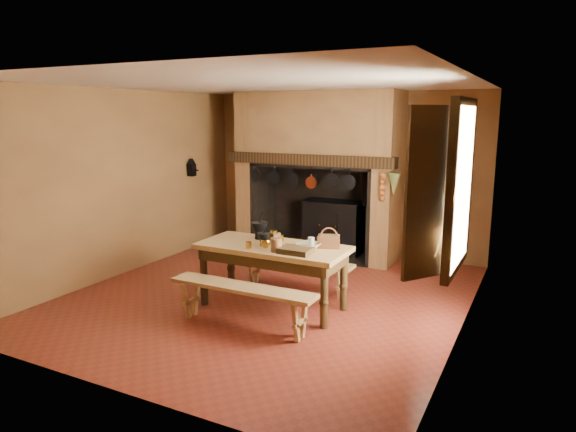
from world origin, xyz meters
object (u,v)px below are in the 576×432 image
Objects in this scene: coffee_grinder at (274,237)px; wicker_basket at (329,241)px; iron_range at (334,226)px; work_table at (273,255)px; bench_front at (242,296)px; mixing_bowl at (308,246)px.

wicker_basket is (0.71, 0.10, 0.01)m from coffee_grinder.
iron_range is 8.04× the size of coffee_grinder.
work_table is at bearing -84.02° from iron_range.
iron_range reaches higher than bench_front.
iron_range is 2.78m from wicker_basket.
bench_front is 0.99m from coffee_grinder.
coffee_grinder is 0.52m from mixing_bowl.
wicker_basket is at bearing 17.67° from work_table.
wicker_basket is at bearing 40.91° from mixing_bowl.
wicker_basket is at bearing -69.55° from iron_range.
bench_front is 1.26m from wicker_basket.
wicker_basket is (0.20, 0.17, 0.05)m from mixing_bowl.
work_table is 0.79m from bench_front.
iron_range is at bearing 94.75° from bench_front.
mixing_bowl is (0.76, -2.74, 0.37)m from iron_range.
bench_front is (0.29, -3.51, -0.11)m from iron_range.
coffee_grinder is (-0.05, 0.12, 0.20)m from work_table.
iron_range reaches higher than work_table.
work_table is 0.73m from wicker_basket.
wicker_basket is at bearing 54.61° from bench_front.
bench_front is at bearing -143.96° from wicker_basket.
coffee_grinder is 0.64× the size of wicker_basket.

